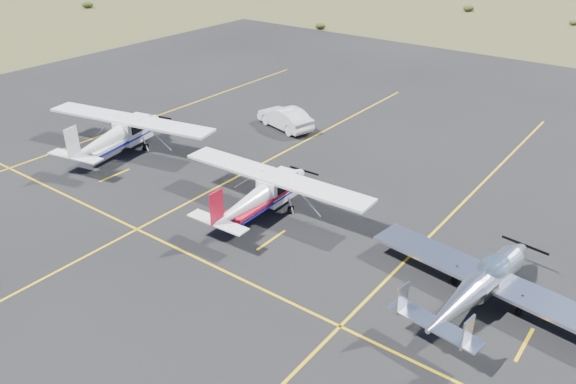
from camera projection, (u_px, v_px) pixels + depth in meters
ground at (459, 268)px, 23.06m from camera, size 1600.00×1600.00×0.00m
apron at (319, 217)px, 26.79m from camera, size 72.00×72.00×0.02m
aircraft_low_wing at (483, 283)px, 20.45m from camera, size 7.15×9.90×2.14m
aircraft_cessna at (262, 194)px, 26.39m from camera, size 6.15×10.28×2.61m
aircraft_plain at (118, 134)px, 32.85m from camera, size 7.07×11.27×2.85m
sedan at (285, 118)px, 36.87m from camera, size 2.61×4.58×1.43m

